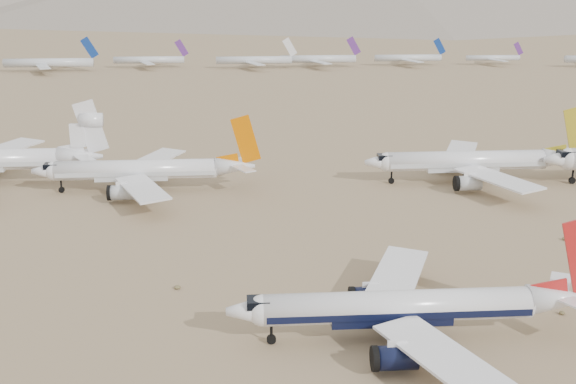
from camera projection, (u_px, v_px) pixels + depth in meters
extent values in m
plane|color=#7D6749|center=(394.00, 326.00, 98.48)|extent=(7000.00, 7000.00, 0.00)
cylinder|color=white|center=(398.00, 306.00, 93.41)|extent=(35.02, 4.14, 4.14)
cube|color=black|center=(398.00, 310.00, 93.56)|extent=(34.32, 4.20, 0.93)
sphere|color=white|center=(263.00, 310.00, 92.18)|extent=(4.14, 4.14, 4.14)
cube|color=black|center=(258.00, 302.00, 91.81)|extent=(2.90, 2.69, 1.03)
cone|color=white|center=(560.00, 299.00, 94.84)|extent=(8.76, 4.14, 4.14)
cube|color=white|center=(445.00, 358.00, 82.06)|extent=(13.53, 21.31, 0.65)
cylinder|color=black|center=(397.00, 358.00, 85.77)|extent=(4.86, 2.98, 2.98)
cube|color=white|center=(398.00, 274.00, 105.55)|extent=(13.53, 21.31, 0.65)
cube|color=white|center=(560.00, 282.00, 98.67)|extent=(5.56, 7.27, 0.25)
cylinder|color=black|center=(370.00, 297.00, 102.24)|extent=(4.86, 2.98, 2.98)
cylinder|color=black|center=(271.00, 339.00, 93.42)|extent=(1.24, 0.52, 1.24)
cylinder|color=black|center=(413.00, 343.00, 91.84)|extent=(1.74, 1.03, 1.74)
cylinder|color=black|center=(403.00, 323.00, 97.39)|extent=(1.74, 1.03, 1.74)
sphere|color=white|center=(569.00, 159.00, 165.13)|extent=(5.10, 5.10, 5.10)
cube|color=black|center=(567.00, 153.00, 164.68)|extent=(3.57, 3.32, 1.28)
cylinder|color=black|center=(572.00, 180.00, 166.66)|extent=(1.53, 0.64, 1.53)
cylinder|color=white|center=(466.00, 161.00, 166.65)|extent=(37.00, 4.50, 4.50)
cube|color=silver|center=(466.00, 163.00, 166.81)|extent=(36.26, 4.56, 1.01)
sphere|color=white|center=(387.00, 162.00, 165.35)|extent=(4.50, 4.50, 4.50)
cube|color=black|center=(385.00, 157.00, 164.95)|extent=(3.15, 2.92, 1.12)
cone|color=white|center=(562.00, 157.00, 168.16)|extent=(9.25, 4.50, 4.50)
cube|color=white|center=(498.00, 179.00, 154.60)|extent=(14.29, 22.52, 0.70)
cylinder|color=silver|center=(469.00, 183.00, 158.55)|extent=(5.14, 3.24, 3.24)
cube|color=white|center=(461.00, 151.00, 179.55)|extent=(14.29, 22.52, 0.70)
cube|color=white|center=(562.00, 151.00, 172.22)|extent=(5.87, 7.68, 0.27)
cylinder|color=silver|center=(446.00, 163.00, 176.06)|extent=(5.14, 3.24, 3.24)
cube|color=gold|center=(576.00, 130.00, 166.53)|extent=(7.01, 0.36, 11.55)
cylinder|color=black|center=(391.00, 181.00, 166.70)|extent=(1.35, 0.56, 1.35)
cylinder|color=black|center=(476.00, 182.00, 164.95)|extent=(1.89, 1.12, 1.89)
cylinder|color=black|center=(467.00, 175.00, 170.97)|extent=(1.89, 1.12, 1.89)
cylinder|color=white|center=(136.00, 170.00, 159.61)|extent=(35.39, 4.33, 4.33)
cube|color=silver|center=(136.00, 172.00, 159.76)|extent=(34.68, 4.39, 0.97)
sphere|color=white|center=(55.00, 171.00, 158.37)|extent=(4.33, 4.33, 4.33)
cube|color=black|center=(51.00, 166.00, 157.98)|extent=(3.03, 2.81, 1.08)
cone|color=white|center=(235.00, 166.00, 161.06)|extent=(8.85, 4.33, 4.33)
cube|color=white|center=(142.00, 188.00, 148.08)|extent=(13.67, 21.54, 0.67)
cube|color=white|center=(243.00, 168.00, 157.11)|extent=(5.62, 7.34, 0.26)
cylinder|color=silver|center=(122.00, 193.00, 151.85)|extent=(4.92, 3.11, 3.11)
cube|color=white|center=(155.00, 159.00, 171.96)|extent=(13.67, 21.54, 0.67)
cube|color=white|center=(243.00, 159.00, 164.94)|extent=(5.62, 7.34, 0.26)
cylinder|color=silver|center=(133.00, 171.00, 168.63)|extent=(4.92, 3.11, 3.11)
cube|color=#D76500|center=(246.00, 139.00, 159.49)|extent=(6.71, 0.35, 11.05)
cylinder|color=black|center=(62.00, 190.00, 159.67)|extent=(1.30, 0.54, 1.30)
cylinder|color=black|center=(142.00, 191.00, 157.97)|extent=(1.82, 1.08, 1.82)
cylinder|color=black|center=(146.00, 183.00, 163.76)|extent=(1.82, 1.08, 1.82)
cone|color=white|center=(81.00, 157.00, 167.07)|extent=(10.16, 4.87, 4.87)
cube|color=white|center=(85.00, 159.00, 162.56)|extent=(6.45, 8.44, 0.29)
cube|color=white|center=(3.00, 149.00, 179.54)|extent=(15.70, 24.74, 0.76)
cube|color=white|center=(93.00, 149.00, 171.52)|extent=(6.45, 8.44, 0.29)
cube|color=white|center=(91.00, 127.00, 165.28)|extent=(7.70, 0.39, 12.69)
cylinder|color=white|center=(91.00, 120.00, 164.86)|extent=(5.08, 3.15, 3.15)
cylinder|color=silver|center=(49.00, 63.00, 366.94)|extent=(44.72, 4.42, 4.42)
cube|color=navy|center=(90.00, 48.00, 366.30)|extent=(8.91, 0.44, 11.22)
cube|color=silver|center=(43.00, 67.00, 356.06)|extent=(11.78, 20.59, 0.44)
cube|color=silver|center=(54.00, 62.00, 378.20)|extent=(11.78, 20.59, 0.44)
cylinder|color=silver|center=(149.00, 60.00, 383.36)|extent=(37.06, 3.66, 3.66)
cube|color=#59297E|center=(182.00, 48.00, 382.83)|extent=(7.38, 0.37, 9.30)
cube|color=silver|center=(147.00, 63.00, 374.34)|extent=(9.76, 17.06, 0.37)
cube|color=silver|center=(151.00, 59.00, 392.69)|extent=(9.76, 17.06, 0.37)
cylinder|color=silver|center=(254.00, 60.00, 381.07)|extent=(40.13, 3.97, 3.97)
cube|color=white|center=(290.00, 47.00, 380.50)|extent=(7.99, 0.40, 10.07)
cube|color=silver|center=(255.00, 63.00, 371.31)|extent=(10.57, 18.47, 0.40)
cube|color=silver|center=(254.00, 59.00, 391.18)|extent=(10.57, 18.47, 0.40)
cylinder|color=silver|center=(318.00, 59.00, 386.34)|extent=(40.54, 4.01, 4.01)
cube|color=#59297E|center=(354.00, 46.00, 385.76)|extent=(8.07, 0.40, 10.17)
cube|color=silver|center=(320.00, 62.00, 376.47)|extent=(10.68, 18.66, 0.40)
cube|color=silver|center=(316.00, 58.00, 396.54)|extent=(10.68, 18.66, 0.40)
cylinder|color=silver|center=(408.00, 58.00, 393.50)|extent=(36.58, 3.61, 3.61)
cube|color=navy|center=(440.00, 46.00, 392.98)|extent=(7.29, 0.36, 9.18)
cube|color=silver|center=(412.00, 61.00, 384.60)|extent=(9.64, 16.84, 0.36)
cube|color=silver|center=(404.00, 57.00, 402.71)|extent=(9.64, 16.84, 0.36)
cylinder|color=silver|center=(493.00, 58.00, 396.88)|extent=(29.77, 2.94, 2.94)
cube|color=#59297E|center=(518.00, 49.00, 396.45)|extent=(5.93, 0.29, 7.47)
cube|color=silver|center=(498.00, 60.00, 389.63)|extent=(7.84, 13.71, 0.29)
cube|color=silver|center=(488.00, 57.00, 404.37)|extent=(7.84, 13.71, 0.29)
ellipsoid|color=brown|center=(177.00, 287.00, 110.03)|extent=(0.98, 0.98, 0.54)
ellipsoid|color=brown|center=(562.00, 313.00, 101.66)|extent=(0.84, 0.84, 0.46)
ellipsoid|color=brown|center=(565.00, 239.00, 130.63)|extent=(0.98, 0.98, 0.54)
ellipsoid|color=brown|center=(544.00, 291.00, 108.91)|extent=(0.63, 0.63, 0.34)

